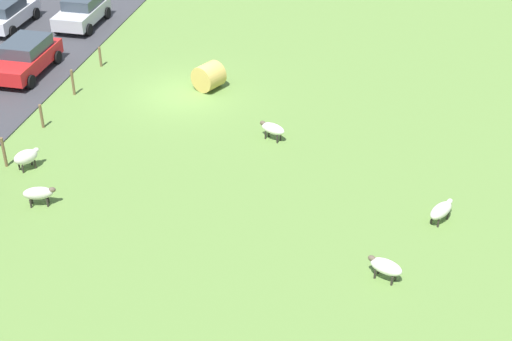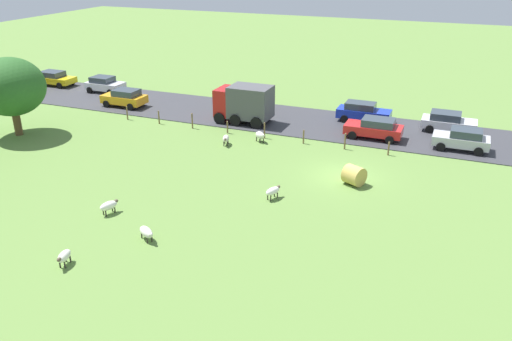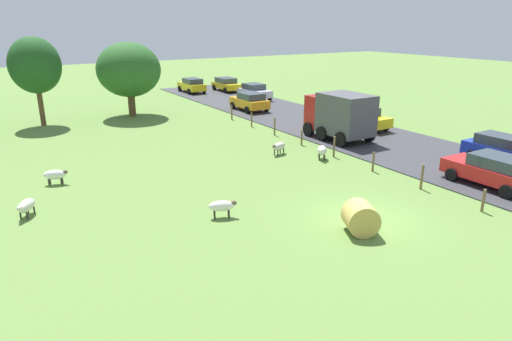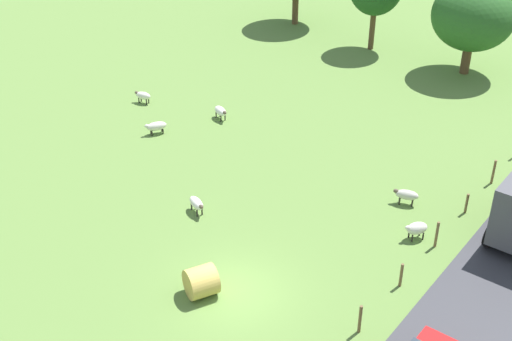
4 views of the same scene
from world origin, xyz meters
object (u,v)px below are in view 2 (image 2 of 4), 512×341
object	(u,v)px
car_7	(246,100)
car_0	(54,78)
sheep_2	(260,135)
car_5	(375,128)
car_1	(363,112)
car_6	(125,97)
hay_bale_0	(354,175)
car_3	(19,85)
sheep_1	(64,256)
sheep_4	(273,191)
tree_0	(10,87)
car_2	(105,84)
sheep_0	(226,139)
car_4	(448,122)
truck_0	(244,103)
car_8	(462,139)
sheep_5	(146,232)
sheep_3	(109,206)

from	to	relation	value
car_7	car_0	bearing A→B (deg)	89.43
sheep_2	car_5	bearing A→B (deg)	-62.96
car_1	car_6	distance (m)	21.74
hay_bale_0	car_3	bearing A→B (deg)	76.03
sheep_1	sheep_4	bearing A→B (deg)	-32.95
tree_0	car_0	world-z (taller)	tree_0
sheep_4	car_0	size ratio (longest dim) A/B	0.28
car_2	car_7	size ratio (longest dim) A/B	0.99
sheep_0	hay_bale_0	world-z (taller)	hay_bale_0
tree_0	car_0	bearing A→B (deg)	31.84
tree_0	car_1	world-z (taller)	tree_0
sheep_0	car_4	xyz separation A→B (m)	(9.42, -15.25, 0.36)
sheep_2	car_6	bearing A→B (deg)	74.87
truck_0	car_2	xyz separation A→B (m)	(3.69, 17.09, -0.87)
sheep_2	sheep_4	world-z (taller)	sheep_2
sheep_0	truck_0	xyz separation A→B (m)	(5.49, 0.82, 1.25)
car_4	hay_bale_0	bearing A→B (deg)	159.38
hay_bale_0	car_4	distance (m)	13.67
car_3	car_8	size ratio (longest dim) A/B	1.05
sheep_2	car_1	size ratio (longest dim) A/B	0.24
car_4	car_3	bearing A→B (deg)	95.28
car_6	sheep_0	bearing A→B (deg)	-113.57
sheep_5	car_0	world-z (taller)	car_0
car_0	car_2	world-z (taller)	car_2
car_1	car_2	xyz separation A→B (m)	(-0.20, 26.33, -0.03)
sheep_5	car_3	distance (m)	34.12
sheep_5	car_1	distance (m)	24.26
sheep_2	truck_0	world-z (taller)	truck_0
car_3	car_8	xyz separation A→B (m)	(-0.15, -42.20, -0.01)
car_5	car_0	bearing A→B (deg)	83.61
sheep_0	car_0	size ratio (longest dim) A/B	0.28
sheep_5	car_8	world-z (taller)	car_8
sheep_1	sheep_3	xyz separation A→B (m)	(5.03, 1.21, 0.02)
car_7	truck_0	bearing A→B (deg)	-159.07
sheep_3	sheep_5	world-z (taller)	sheep_3
car_5	car_8	distance (m)	6.37
sheep_2	tree_0	bearing A→B (deg)	107.05
sheep_3	sheep_2	bearing A→B (deg)	-14.22
sheep_4	sheep_5	distance (m)	8.08
sheep_5	car_2	size ratio (longest dim) A/B	0.32
sheep_2	car_0	world-z (taller)	car_0
sheep_0	car_3	xyz separation A→B (m)	(5.63, 25.75, 0.37)
car_8	car_7	bearing A→B (deg)	78.49
sheep_1	truck_0	distance (m)	22.96
car_5	sheep_5	bearing A→B (deg)	157.97
car_0	car_6	xyz separation A→B (m)	(-3.85, -11.68, 0.05)
truck_0	sheep_0	bearing A→B (deg)	-171.52
sheep_2	car_0	xyz separation A→B (m)	(7.95, 26.83, 0.30)
car_0	car_8	bearing A→B (deg)	-95.61
sheep_0	car_0	world-z (taller)	car_0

